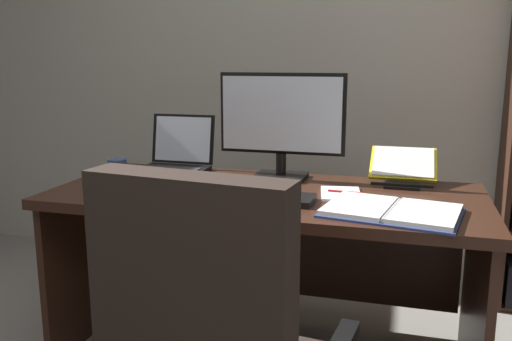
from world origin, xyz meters
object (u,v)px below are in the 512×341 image
Objects in this scene: monitor at (282,124)px; open_binder at (392,211)px; computer_mouse at (183,190)px; reading_stand_with_book at (403,167)px; desk at (270,231)px; pen at (346,192)px; notepad at (341,194)px; laptop at (175,160)px; coffee_mug at (117,170)px; keyboard at (257,197)px.

monitor reaches higher than open_binder.
reading_stand_with_book is at bearing 28.42° from computer_mouse.
pen is (0.32, -0.06, 0.20)m from desk.
laptop is at bearing 163.77° from notepad.
pen is at bearing -36.30° from monitor.
computer_mouse is 0.74× the size of pen.
open_binder is 2.35× the size of notepad.
pen is 1.42× the size of coffee_mug.
keyboard is at bearing -152.33° from pen.
keyboard is 0.33m from notepad.
laptop is 0.85m from pen.
coffee_mug is (-0.95, -0.03, 0.04)m from notepad.
pen is at bearing 1.67° from coffee_mug.
monitor is 0.45m from keyboard.
laptop reaches higher than keyboard.
computer_mouse reaches higher than keyboard.
laptop is 0.83m from notepad.
keyboard is 0.68m from reading_stand_with_book.
coffee_mug is at bearing -179.08° from open_binder.
coffee_mug is at bearing -165.34° from reading_stand_with_book.
monitor is at bearing 52.41° from computer_mouse.
computer_mouse is at bearing -20.62° from coffee_mug.
monitor reaches higher than notepad.
open_binder reaches higher than notepad.
desk is 4.03× the size of keyboard.
reading_stand_with_book is (0.81, 0.44, 0.05)m from computer_mouse.
pen is at bearing 139.97° from open_binder.
coffee_mug reaches higher than computer_mouse.
open_binder is (0.99, -0.44, -0.04)m from laptop.
desk is at bearing 7.48° from coffee_mug.
monitor is at bearing 148.00° from open_binder.
open_binder is at bearing -93.11° from reading_stand_with_book.
pen reaches higher than desk.
laptop is 1.48× the size of notepad.
desk is 3.08× the size of monitor.
notepad is (-0.22, -0.28, -0.06)m from reading_stand_with_book.
open_binder is 0.29m from notepad.
laptop is (-0.50, 0.17, 0.24)m from desk.
desk is 12.10× the size of pen.
monitor is at bearing 141.86° from notepad.
laptop is 2.22× the size of pen.
reading_stand_with_book is at bearing 96.96° from open_binder.
monitor is 3.93× the size of pen.
monitor reaches higher than laptop.
open_binder is at bearing -42.07° from monitor.
computer_mouse reaches higher than open_binder.
laptop is at bearing 179.49° from monitor.
desk is 0.38m from pen.
keyboard is 0.67m from coffee_mug.
computer_mouse is at bearing -165.09° from pen.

